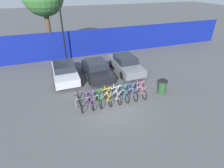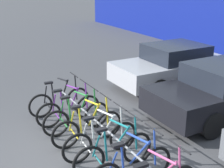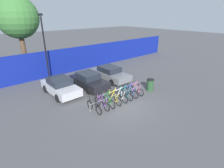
% 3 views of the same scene
% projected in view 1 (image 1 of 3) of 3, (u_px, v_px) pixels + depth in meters
% --- Properties ---
extents(ground_plane, '(120.00, 120.00, 0.00)m').
position_uv_depth(ground_plane, '(112.00, 106.00, 11.31)').
color(ground_plane, '#4C4C4F').
extents(hoarding_wall, '(36.00, 0.16, 2.78)m').
position_uv_depth(hoarding_wall, '(82.00, 44.00, 18.36)').
color(hoarding_wall, navy).
rests_on(hoarding_wall, ground).
extents(bike_rack, '(4.82, 0.04, 0.57)m').
position_uv_depth(bike_rack, '(111.00, 94.00, 11.66)').
color(bike_rack, gray).
rests_on(bike_rack, ground).
extents(bicycle_black, '(0.68, 1.71, 1.05)m').
position_uv_depth(bicycle_black, '(80.00, 103.00, 10.97)').
color(bicycle_black, black).
rests_on(bicycle_black, ground).
extents(bicycle_purple, '(0.68, 1.71, 1.05)m').
position_uv_depth(bicycle_purple, '(91.00, 101.00, 11.17)').
color(bicycle_purple, black).
rests_on(bicycle_purple, ground).
extents(bicycle_green, '(0.68, 1.71, 1.05)m').
position_uv_depth(bicycle_green, '(98.00, 99.00, 11.32)').
color(bicycle_green, black).
rests_on(bicycle_green, ground).
extents(bicycle_yellow, '(0.68, 1.71, 1.05)m').
position_uv_depth(bicycle_yellow, '(107.00, 97.00, 11.50)').
color(bicycle_yellow, black).
rests_on(bicycle_yellow, ground).
extents(bicycle_white, '(0.68, 1.71, 1.05)m').
position_uv_depth(bicycle_white, '(116.00, 95.00, 11.69)').
color(bicycle_white, black).
rests_on(bicycle_white, ground).
extents(bicycle_teal, '(0.68, 1.71, 1.05)m').
position_uv_depth(bicycle_teal, '(124.00, 94.00, 11.85)').
color(bicycle_teal, black).
rests_on(bicycle_teal, ground).
extents(bicycle_blue, '(0.68, 1.71, 1.05)m').
position_uv_depth(bicycle_blue, '(132.00, 92.00, 12.03)').
color(bicycle_blue, black).
rests_on(bicycle_blue, ground).
extents(bicycle_pink, '(0.68, 1.71, 1.05)m').
position_uv_depth(bicycle_pink, '(141.00, 90.00, 12.22)').
color(bicycle_pink, black).
rests_on(bicycle_pink, ground).
extents(car_silver, '(1.91, 4.08, 1.40)m').
position_uv_depth(car_silver, '(65.00, 72.00, 14.12)').
color(car_silver, '#B7B7BC').
rests_on(car_silver, ground).
extents(car_black, '(1.91, 4.00, 1.40)m').
position_uv_depth(car_black, '(97.00, 69.00, 14.50)').
color(car_black, black).
rests_on(car_black, ground).
extents(car_grey, '(1.91, 4.45, 1.40)m').
position_uv_depth(car_grey, '(125.00, 64.00, 15.50)').
color(car_grey, slate).
rests_on(car_grey, ground).
extents(lamp_post, '(0.24, 0.44, 6.33)m').
position_uv_depth(lamp_post, '(62.00, 26.00, 15.95)').
color(lamp_post, black).
rests_on(lamp_post, ground).
extents(trash_bin, '(0.63, 0.63, 1.03)m').
position_uv_depth(trash_bin, '(162.00, 87.00, 12.39)').
color(trash_bin, '#234728').
rests_on(trash_bin, ground).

